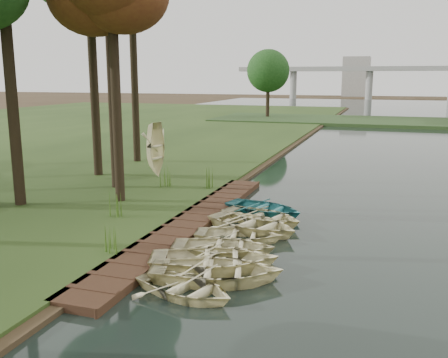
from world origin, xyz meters
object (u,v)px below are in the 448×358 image
(rowboat_0, at_px, (185,285))
(rowboat_1, at_px, (217,268))
(boardwalk, at_px, (190,223))
(stored_rowboat, at_px, (157,171))
(rowboat_2, at_px, (215,257))

(rowboat_0, xyz_separation_m, rowboat_1, (0.49, 1.19, 0.09))
(boardwalk, relative_size, stored_rowboat, 5.13)
(rowboat_0, distance_m, stored_rowboat, 15.50)
(rowboat_1, bearing_deg, boardwalk, 15.89)
(boardwalk, distance_m, rowboat_1, 5.65)
(boardwalk, relative_size, rowboat_0, 5.35)
(rowboat_0, bearing_deg, rowboat_2, 12.96)
(boardwalk, distance_m, rowboat_2, 4.75)
(stored_rowboat, bearing_deg, boardwalk, -139.36)
(boardwalk, xyz_separation_m, rowboat_0, (2.32, -6.08, 0.21))
(rowboat_2, height_order, stored_rowboat, stored_rowboat)
(boardwalk, xyz_separation_m, stored_rowboat, (-5.11, 7.52, 0.47))
(rowboat_2, bearing_deg, rowboat_0, 158.11)
(rowboat_1, height_order, rowboat_2, rowboat_2)
(boardwalk, bearing_deg, rowboat_0, -69.11)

